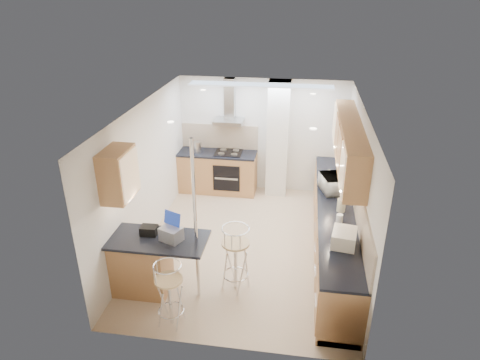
# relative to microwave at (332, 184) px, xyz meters

# --- Properties ---
(ground) EXTENTS (4.80, 4.80, 0.00)m
(ground) POSITION_rel_microwave_xyz_m (-1.43, -0.55, -1.07)
(ground) COLOR tan
(ground) RESTS_ON ground
(room_shell) EXTENTS (3.64, 4.84, 2.51)m
(room_shell) POSITION_rel_microwave_xyz_m (-1.11, -0.17, 0.48)
(room_shell) COLOR white
(room_shell) RESTS_ON ground
(right_counter) EXTENTS (0.63, 4.40, 0.92)m
(right_counter) POSITION_rel_microwave_xyz_m (0.07, -0.55, -0.60)
(right_counter) COLOR #AF7546
(right_counter) RESTS_ON ground
(back_counter) EXTENTS (1.70, 0.63, 0.92)m
(back_counter) POSITION_rel_microwave_xyz_m (-2.38, 1.55, -0.60)
(back_counter) COLOR #AF7546
(back_counter) RESTS_ON ground
(peninsula) EXTENTS (1.47, 0.72, 0.94)m
(peninsula) POSITION_rel_microwave_xyz_m (-2.56, -2.00, -0.59)
(peninsula) COLOR #AF7546
(peninsula) RESTS_ON ground
(microwave) EXTENTS (0.49, 0.61, 0.29)m
(microwave) POSITION_rel_microwave_xyz_m (0.00, 0.00, 0.00)
(microwave) COLOR white
(microwave) RESTS_ON right_counter
(laptop) EXTENTS (0.36, 0.32, 0.20)m
(laptop) POSITION_rel_microwave_xyz_m (-2.33, -2.01, -0.02)
(laptop) COLOR #ADAFB5
(laptop) RESTS_ON peninsula
(bag) EXTENTS (0.25, 0.18, 0.13)m
(bag) POSITION_rel_microwave_xyz_m (-2.70, -1.90, -0.06)
(bag) COLOR black
(bag) RESTS_ON peninsula
(bar_stool_near) EXTENTS (0.48, 0.48, 0.98)m
(bar_stool_near) POSITION_rel_microwave_xyz_m (-2.20, -2.63, -0.58)
(bar_stool_near) COLOR tan
(bar_stool_near) RESTS_ON ground
(bar_stool_end) EXTENTS (0.49, 0.49, 1.08)m
(bar_stool_end) POSITION_rel_microwave_xyz_m (-1.44, -1.74, -0.53)
(bar_stool_end) COLOR tan
(bar_stool_end) RESTS_ON ground
(jar_a) EXTENTS (0.14, 0.14, 0.16)m
(jar_a) POSITION_rel_microwave_xyz_m (0.16, -0.14, -0.06)
(jar_a) COLOR silver
(jar_a) RESTS_ON right_counter
(jar_b) EXTENTS (0.13, 0.13, 0.14)m
(jar_b) POSITION_rel_microwave_xyz_m (-0.02, 0.58, -0.08)
(jar_b) COLOR silver
(jar_b) RESTS_ON right_counter
(jar_c) EXTENTS (0.16, 0.16, 0.21)m
(jar_c) POSITION_rel_microwave_xyz_m (0.12, -0.72, -0.04)
(jar_c) COLOR #BEBA98
(jar_c) RESTS_ON right_counter
(jar_d) EXTENTS (0.11, 0.11, 0.13)m
(jar_d) POSITION_rel_microwave_xyz_m (0.08, -1.08, -0.08)
(jar_d) COLOR white
(jar_d) RESTS_ON right_counter
(bread_bin) EXTENTS (0.39, 0.46, 0.22)m
(bread_bin) POSITION_rel_microwave_xyz_m (0.10, -1.71, -0.04)
(bread_bin) COLOR silver
(bread_bin) RESTS_ON right_counter
(kettle) EXTENTS (0.16, 0.16, 0.25)m
(kettle) POSITION_rel_microwave_xyz_m (-2.82, 1.49, -0.02)
(kettle) COLOR #A6A9AB
(kettle) RESTS_ON back_counter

